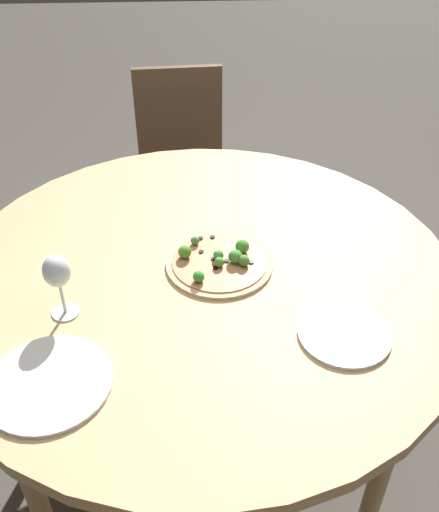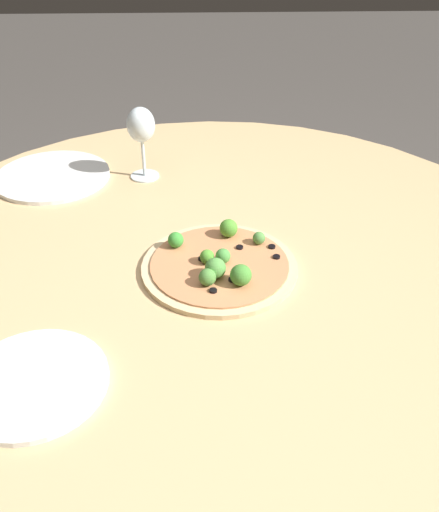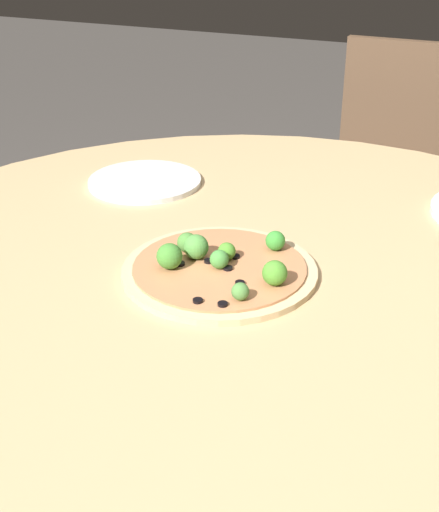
% 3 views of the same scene
% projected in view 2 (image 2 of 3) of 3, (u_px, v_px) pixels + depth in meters
% --- Properties ---
extents(ground_plane, '(12.00, 12.00, 0.00)m').
position_uv_depth(ground_plane, '(216.00, 489.00, 1.56)').
color(ground_plane, '#4C4742').
extents(dining_table, '(1.39, 1.39, 0.78)m').
position_uv_depth(dining_table, '(214.00, 277.00, 1.14)').
color(dining_table, tan).
rests_on(dining_table, ground_plane).
extents(pizza, '(0.29, 0.29, 0.05)m').
position_uv_depth(pizza, '(220.00, 264.00, 1.06)').
color(pizza, '#DBBC89').
rests_on(pizza, dining_table).
extents(wine_glass, '(0.07, 0.07, 0.17)m').
position_uv_depth(wine_glass, '(141.00, 128.00, 1.32)').
color(wine_glass, silver).
rests_on(wine_glass, dining_table).
extents(plate_near, '(0.28, 0.28, 0.01)m').
position_uv_depth(plate_near, '(52.00, 176.00, 1.38)').
color(plate_near, silver).
rests_on(plate_near, dining_table).
extents(plate_far, '(0.22, 0.22, 0.01)m').
position_uv_depth(plate_far, '(33.00, 382.00, 0.83)').
color(plate_far, silver).
rests_on(plate_far, dining_table).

